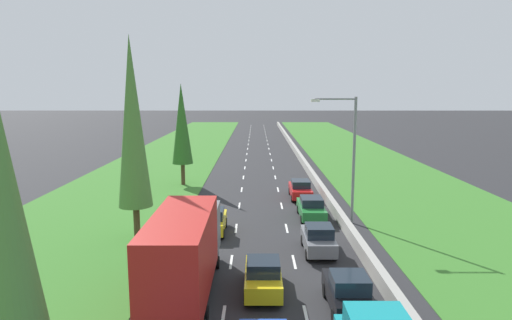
{
  "coord_description": "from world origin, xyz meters",
  "views": [
    {
      "loc": [
        -0.37,
        -2.1,
        9.4
      ],
      "look_at": [
        -0.37,
        51.18,
        0.96
      ],
      "focal_mm": 30.7,
      "sensor_mm": 36.0,
      "label": 1
    }
  ],
  "objects_px": {
    "poplar_tree_second": "(132,123)",
    "street_light_mast": "(349,151)",
    "green_sedan_right_lane": "(311,208)",
    "grey_hatchback_right_lane": "(318,239)",
    "yellow_hatchback_left_lane": "(212,221)",
    "red_sedan_right_lane": "(300,189)",
    "poplar_tree_third": "(182,124)",
    "yellow_hatchback_centre_lane": "(263,276)",
    "red_box_truck_left_lane": "(185,253)",
    "black_hatchback_right_lane": "(348,292)",
    "poplar_tree_nearest": "(2,205)"
  },
  "relations": [
    {
      "from": "black_hatchback_right_lane",
      "to": "poplar_tree_nearest",
      "type": "height_order",
      "value": "poplar_tree_nearest"
    },
    {
      "from": "red_sedan_right_lane",
      "to": "street_light_mast",
      "type": "bearing_deg",
      "value": -70.43
    },
    {
      "from": "black_hatchback_right_lane",
      "to": "yellow_hatchback_left_lane",
      "type": "xyz_separation_m",
      "value": [
        -6.87,
        10.44,
        0.0
      ]
    },
    {
      "from": "red_box_truck_left_lane",
      "to": "poplar_tree_third",
      "type": "xyz_separation_m",
      "value": [
        -4.16,
        24.51,
        3.95
      ]
    },
    {
      "from": "red_sedan_right_lane",
      "to": "street_light_mast",
      "type": "xyz_separation_m",
      "value": [
        2.62,
        -7.38,
        4.42
      ]
    },
    {
      "from": "yellow_hatchback_centre_lane",
      "to": "street_light_mast",
      "type": "relative_size",
      "value": 0.43
    },
    {
      "from": "red_box_truck_left_lane",
      "to": "black_hatchback_right_lane",
      "type": "bearing_deg",
      "value": -8.89
    },
    {
      "from": "poplar_tree_second",
      "to": "street_light_mast",
      "type": "distance_m",
      "value": 14.73
    },
    {
      "from": "red_box_truck_left_lane",
      "to": "grey_hatchback_right_lane",
      "type": "height_order",
      "value": "red_box_truck_left_lane"
    },
    {
      "from": "yellow_hatchback_left_lane",
      "to": "poplar_tree_third",
      "type": "xyz_separation_m",
      "value": [
        -4.45,
        15.19,
        5.29
      ]
    },
    {
      "from": "grey_hatchback_right_lane",
      "to": "yellow_hatchback_centre_lane",
      "type": "distance_m",
      "value": 6.15
    },
    {
      "from": "poplar_tree_nearest",
      "to": "green_sedan_right_lane",
      "type": "bearing_deg",
      "value": 58.81
    },
    {
      "from": "red_box_truck_left_lane",
      "to": "street_light_mast",
      "type": "distance_m",
      "value": 15.43
    },
    {
      "from": "poplar_tree_third",
      "to": "street_light_mast",
      "type": "height_order",
      "value": "poplar_tree_third"
    },
    {
      "from": "black_hatchback_right_lane",
      "to": "yellow_hatchback_centre_lane",
      "type": "xyz_separation_m",
      "value": [
        -3.63,
        1.7,
        0.0
      ]
    },
    {
      "from": "green_sedan_right_lane",
      "to": "red_box_truck_left_lane",
      "type": "bearing_deg",
      "value": -119.86
    },
    {
      "from": "black_hatchback_right_lane",
      "to": "green_sedan_right_lane",
      "type": "relative_size",
      "value": 0.87
    },
    {
      "from": "yellow_hatchback_left_lane",
      "to": "yellow_hatchback_centre_lane",
      "type": "height_order",
      "value": "same"
    },
    {
      "from": "red_box_truck_left_lane",
      "to": "poplar_tree_third",
      "type": "height_order",
      "value": "poplar_tree_third"
    },
    {
      "from": "yellow_hatchback_left_lane",
      "to": "poplar_tree_second",
      "type": "relative_size",
      "value": 0.3
    },
    {
      "from": "poplar_tree_nearest",
      "to": "street_light_mast",
      "type": "height_order",
      "value": "poplar_tree_nearest"
    },
    {
      "from": "green_sedan_right_lane",
      "to": "grey_hatchback_right_lane",
      "type": "bearing_deg",
      "value": -93.69
    },
    {
      "from": "green_sedan_right_lane",
      "to": "street_light_mast",
      "type": "bearing_deg",
      "value": -25.2
    },
    {
      "from": "grey_hatchback_right_lane",
      "to": "yellow_hatchback_centre_lane",
      "type": "bearing_deg",
      "value": -122.73
    },
    {
      "from": "green_sedan_right_lane",
      "to": "poplar_tree_nearest",
      "type": "bearing_deg",
      "value": -121.19
    },
    {
      "from": "grey_hatchback_right_lane",
      "to": "yellow_hatchback_centre_lane",
      "type": "height_order",
      "value": "same"
    },
    {
      "from": "poplar_tree_nearest",
      "to": "poplar_tree_second",
      "type": "relative_size",
      "value": 0.79
    },
    {
      "from": "poplar_tree_second",
      "to": "street_light_mast",
      "type": "bearing_deg",
      "value": 13.81
    },
    {
      "from": "red_box_truck_left_lane",
      "to": "poplar_tree_second",
      "type": "distance_m",
      "value": 10.62
    },
    {
      "from": "red_box_truck_left_lane",
      "to": "red_sedan_right_lane",
      "type": "relative_size",
      "value": 2.09
    },
    {
      "from": "yellow_hatchback_centre_lane",
      "to": "street_light_mast",
      "type": "bearing_deg",
      "value": 60.57
    },
    {
      "from": "grey_hatchback_right_lane",
      "to": "poplar_tree_third",
      "type": "xyz_separation_m",
      "value": [
        -11.02,
        18.77,
        5.29
      ]
    },
    {
      "from": "red_box_truck_left_lane",
      "to": "poplar_tree_second",
      "type": "height_order",
      "value": "poplar_tree_second"
    },
    {
      "from": "red_box_truck_left_lane",
      "to": "yellow_hatchback_centre_lane",
      "type": "xyz_separation_m",
      "value": [
        3.53,
        0.57,
        -1.35
      ]
    },
    {
      "from": "poplar_tree_nearest",
      "to": "yellow_hatchback_centre_lane",
      "type": "bearing_deg",
      "value": 41.72
    },
    {
      "from": "poplar_tree_nearest",
      "to": "poplar_tree_third",
      "type": "bearing_deg",
      "value": 89.84
    },
    {
      "from": "yellow_hatchback_centre_lane",
      "to": "grey_hatchback_right_lane",
      "type": "bearing_deg",
      "value": 57.27
    },
    {
      "from": "black_hatchback_right_lane",
      "to": "poplar_tree_second",
      "type": "relative_size",
      "value": 0.3
    },
    {
      "from": "grey_hatchback_right_lane",
      "to": "yellow_hatchback_left_lane",
      "type": "relative_size",
      "value": 1.0
    },
    {
      "from": "black_hatchback_right_lane",
      "to": "poplar_tree_third",
      "type": "bearing_deg",
      "value": 113.83
    },
    {
      "from": "yellow_hatchback_centre_lane",
      "to": "red_sedan_right_lane",
      "type": "height_order",
      "value": "yellow_hatchback_centre_lane"
    },
    {
      "from": "yellow_hatchback_left_lane",
      "to": "red_sedan_right_lane",
      "type": "xyz_separation_m",
      "value": [
        6.82,
        9.63,
        -0.02
      ]
    },
    {
      "from": "red_sedan_right_lane",
      "to": "black_hatchback_right_lane",
      "type": "bearing_deg",
      "value": -89.87
    },
    {
      "from": "street_light_mast",
      "to": "poplar_tree_third",
      "type": "bearing_deg",
      "value": 137.05
    },
    {
      "from": "green_sedan_right_lane",
      "to": "red_sedan_right_lane",
      "type": "bearing_deg",
      "value": 91.72
    },
    {
      "from": "red_box_truck_left_lane",
      "to": "street_light_mast",
      "type": "height_order",
      "value": "street_light_mast"
    },
    {
      "from": "red_sedan_right_lane",
      "to": "green_sedan_right_lane",
      "type": "bearing_deg",
      "value": -88.28
    },
    {
      "from": "green_sedan_right_lane",
      "to": "black_hatchback_right_lane",
      "type": "bearing_deg",
      "value": -90.59
    },
    {
      "from": "red_box_truck_left_lane",
      "to": "poplar_tree_nearest",
      "type": "relative_size",
      "value": 0.93
    },
    {
      "from": "red_sedan_right_lane",
      "to": "poplar_tree_nearest",
      "type": "height_order",
      "value": "poplar_tree_nearest"
    }
  ]
}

